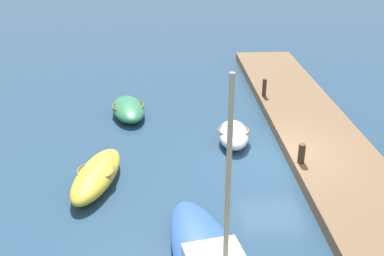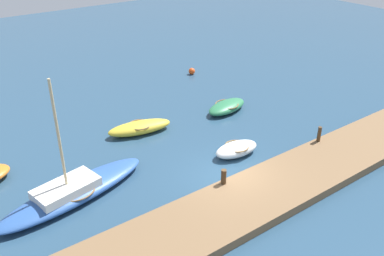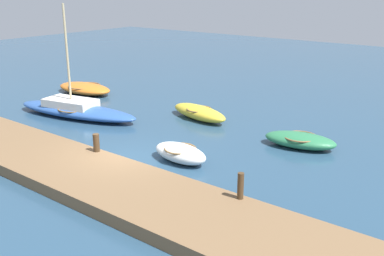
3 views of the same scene
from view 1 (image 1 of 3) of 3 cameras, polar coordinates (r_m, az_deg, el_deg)
name	(u,v)px [view 1 (image 1 of 3)]	position (r m, az deg, el deg)	size (l,w,h in m)	color
ground_plane	(276,162)	(18.34, 10.07, -4.09)	(84.00, 84.00, 0.00)	navy
dock_platform	(332,155)	(18.84, 16.53, -3.20)	(27.46, 3.42, 0.44)	brown
rowboat_green	(128,109)	(22.21, -7.69, 2.32)	(3.35, 2.00, 0.64)	#2D7A4C
rowboat_yellow	(97,175)	(16.84, -11.47, -5.60)	(3.97, 2.02, 0.71)	gold
dinghy_white	(234,134)	(19.47, 5.04, -0.77)	(2.63, 1.44, 0.71)	white
mooring_post_west	(302,153)	(17.40, 13.11, -3.02)	(0.25, 0.25, 0.73)	#47331E
mooring_post_mid_west	(264,87)	(23.39, 8.75, 4.87)	(0.20, 0.20, 0.87)	#47331E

